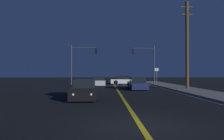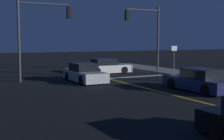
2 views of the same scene
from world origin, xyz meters
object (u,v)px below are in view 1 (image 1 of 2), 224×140
(car_parked_curb_black, at_px, (85,90))
(utility_pole_right, at_px, (187,44))
(car_mid_block_silver, at_px, (99,82))
(traffic_signal_near_right, at_px, (147,59))
(street_sign_corner, at_px, (157,74))
(traffic_signal_far_left, at_px, (80,58))
(car_distant_tail_navy, at_px, (137,84))
(car_far_approaching_white, at_px, (123,80))

(car_parked_curb_black, relative_size, utility_pole_right, 0.48)
(car_mid_block_silver, distance_m, traffic_signal_near_right, 8.87)
(car_parked_curb_black, distance_m, utility_pole_right, 13.50)
(car_parked_curb_black, distance_m, car_mid_block_silver, 15.21)
(car_mid_block_silver, xyz_separation_m, traffic_signal_near_right, (7.50, 3.20, 3.49))
(car_mid_block_silver, height_order, street_sign_corner, street_sign_corner)
(car_mid_block_silver, relative_size, utility_pole_right, 0.46)
(car_mid_block_silver, bearing_deg, utility_pole_right, 140.71)
(car_mid_block_silver, height_order, utility_pole_right, utility_pole_right)
(traffic_signal_far_left, height_order, street_sign_corner, traffic_signal_far_left)
(car_distant_tail_navy, height_order, traffic_signal_near_right, traffic_signal_near_right)
(car_parked_curb_black, height_order, car_mid_block_silver, same)
(utility_pole_right, bearing_deg, car_distant_tail_navy, 172.18)
(traffic_signal_far_left, relative_size, street_sign_corner, 2.36)
(car_parked_curb_black, xyz_separation_m, traffic_signal_far_left, (-2.40, 17.00, 3.44))
(traffic_signal_near_right, xyz_separation_m, traffic_signal_far_left, (-10.37, -1.40, -0.05))
(car_far_approaching_white, bearing_deg, street_sign_corner, 49.87)
(car_mid_block_silver, relative_size, street_sign_corner, 1.73)
(traffic_signal_far_left, bearing_deg, traffic_signal_near_right, 7.69)
(car_far_approaching_white, relative_size, car_mid_block_silver, 0.99)
(street_sign_corner, bearing_deg, traffic_signal_near_right, 108.31)
(car_mid_block_silver, relative_size, traffic_signal_near_right, 0.72)
(car_parked_curb_black, height_order, street_sign_corner, street_sign_corner)
(car_parked_curb_black, bearing_deg, street_sign_corner, -122.10)
(utility_pole_right, xyz_separation_m, street_sign_corner, (-1.40, 8.01, -3.19))
(car_far_approaching_white, xyz_separation_m, car_parked_curb_black, (-4.36, -19.59, -0.00))
(car_parked_curb_black, distance_m, traffic_signal_near_right, 20.35)
(utility_pole_right, bearing_deg, car_far_approaching_white, 116.32)
(car_distant_tail_navy, relative_size, traffic_signal_far_left, 0.78)
(traffic_signal_near_right, xyz_separation_m, utility_pole_right, (2.33, -10.81, 0.83))
(car_parked_curb_black, height_order, traffic_signal_far_left, traffic_signal_far_left)
(car_far_approaching_white, height_order, car_parked_curb_black, same)
(car_far_approaching_white, relative_size, traffic_signal_near_right, 0.71)
(car_distant_tail_navy, relative_size, car_mid_block_silver, 1.07)
(utility_pole_right, bearing_deg, traffic_signal_near_right, 102.15)
(car_mid_block_silver, bearing_deg, traffic_signal_far_left, -33.62)
(car_far_approaching_white, distance_m, street_sign_corner, 6.15)
(car_distant_tail_navy, bearing_deg, utility_pole_right, -8.08)
(traffic_signal_far_left, relative_size, utility_pole_right, 0.63)
(car_far_approaching_white, distance_m, car_mid_block_silver, 5.87)
(car_parked_curb_black, distance_m, traffic_signal_far_left, 17.51)
(car_parked_curb_black, relative_size, traffic_signal_near_right, 0.75)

